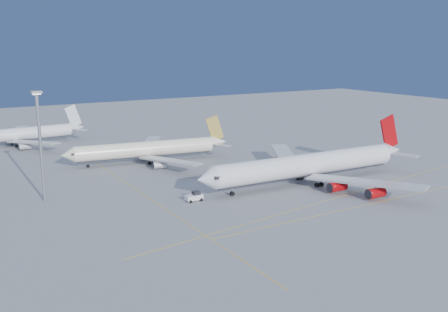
{
  "coord_description": "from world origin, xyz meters",
  "views": [
    {
      "loc": [
        -87.7,
        -99.17,
        39.43
      ],
      "look_at": [
        -12.67,
        26.55,
        7.0
      ],
      "focal_mm": 40.0,
      "sensor_mm": 36.0,
      "label": 1
    }
  ],
  "objects_px": {
    "airliner_etihad": "(149,149)",
    "pushback_tug": "(194,197)",
    "light_mast": "(40,137)",
    "airliner_third": "(16,135)",
    "airliner_virgin": "(311,165)"
  },
  "relations": [
    {
      "from": "airliner_virgin",
      "to": "airliner_third",
      "type": "height_order",
      "value": "airliner_virgin"
    },
    {
      "from": "airliner_third",
      "to": "pushback_tug",
      "type": "bearing_deg",
      "value": -78.93
    },
    {
      "from": "airliner_etihad",
      "to": "pushback_tug",
      "type": "xyz_separation_m",
      "value": [
        -7.14,
        -47.31,
        -3.46
      ]
    },
    {
      "from": "airliner_virgin",
      "to": "airliner_third",
      "type": "distance_m",
      "value": 122.27
    },
    {
      "from": "airliner_etihad",
      "to": "pushback_tug",
      "type": "height_order",
      "value": "airliner_etihad"
    },
    {
      "from": "airliner_virgin",
      "to": "light_mast",
      "type": "height_order",
      "value": "light_mast"
    },
    {
      "from": "airliner_third",
      "to": "pushback_tug",
      "type": "distance_m",
      "value": 105.28
    },
    {
      "from": "pushback_tug",
      "to": "light_mast",
      "type": "distance_m",
      "value": 41.93
    },
    {
      "from": "pushback_tug",
      "to": "light_mast",
      "type": "bearing_deg",
      "value": 148.7
    },
    {
      "from": "pushback_tug",
      "to": "light_mast",
      "type": "relative_size",
      "value": 0.16
    },
    {
      "from": "light_mast",
      "to": "pushback_tug",
      "type": "bearing_deg",
      "value": -30.83
    },
    {
      "from": "airliner_etihad",
      "to": "light_mast",
      "type": "height_order",
      "value": "light_mast"
    },
    {
      "from": "airliner_virgin",
      "to": "light_mast",
      "type": "bearing_deg",
      "value": 164.58
    },
    {
      "from": "airliner_third",
      "to": "pushback_tug",
      "type": "relative_size",
      "value": 12.67
    },
    {
      "from": "pushback_tug",
      "to": "light_mast",
      "type": "xyz_separation_m",
      "value": [
        -33.4,
        19.94,
        15.65
      ]
    }
  ]
}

